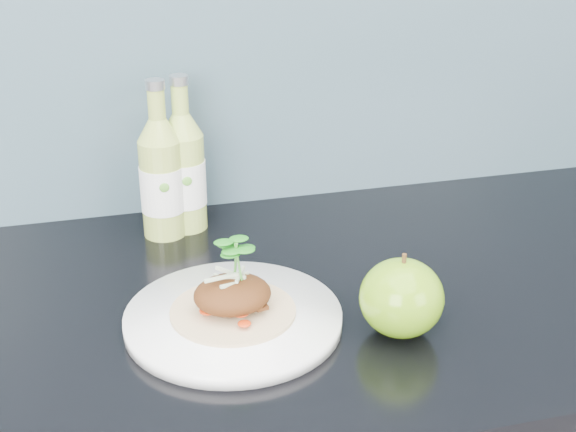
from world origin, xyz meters
name	(u,v)px	position (x,y,z in m)	size (l,w,h in m)	color
dinner_plate	(233,319)	(-0.04, 1.64, 0.91)	(0.26, 0.26, 0.02)	white
pork_taco	(232,291)	(-0.04, 1.64, 0.94)	(0.14, 0.14, 0.10)	tan
green_apple	(402,298)	(0.14, 1.58, 0.94)	(0.12, 0.12, 0.10)	#40810E
cider_bottle_left	(162,178)	(-0.08, 1.90, 0.98)	(0.06, 0.06, 0.22)	#9AB049
cider_bottle_right	(184,172)	(-0.05, 1.91, 0.98)	(0.08, 0.08, 0.22)	#9FB94D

